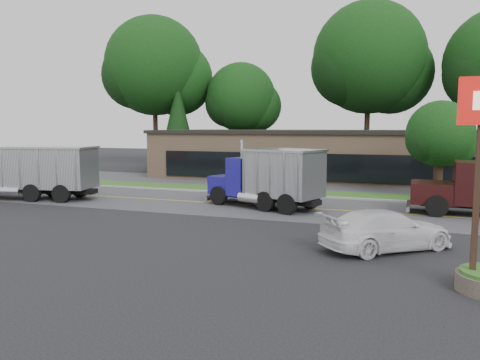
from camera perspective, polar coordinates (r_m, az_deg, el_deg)
name	(u,v)px	position (r m, az deg, el deg)	size (l,w,h in m)	color
ground	(191,241)	(19.23, -5.98, -7.37)	(140.00, 140.00, 0.00)	#2E2E33
road	(258,206)	(27.44, 2.22, -3.15)	(60.00, 8.00, 0.02)	#57575C
center_line	(258,206)	(27.44, 2.22, -3.15)	(60.00, 0.12, 0.01)	gold
curb	(277,196)	(31.42, 4.53, -1.93)	(60.00, 0.30, 0.12)	#9E9E99
grass_verge	(284,192)	(33.14, 5.35, -1.50)	(60.00, 3.40, 0.03)	#356422
far_parking	(299,184)	(37.97, 7.24, -0.50)	(60.00, 7.00, 0.02)	#57575C
strip_mall	(336,156)	(43.31, 11.60, 2.94)	(32.00, 12.00, 4.00)	tan
tree_far_a	(156,71)	(56.74, -10.16, 12.95)	(12.15, 11.43, 17.33)	#382619
tree_far_b	(242,101)	(54.07, 0.29, 9.65)	(8.31, 7.82, 11.86)	#382619
tree_far_c	(371,63)	(51.51, 15.65, 13.54)	(12.21, 11.49, 17.41)	#382619
evergreen_left	(178,121)	(52.66, -7.57, 7.17)	(4.21, 4.21, 9.57)	#382619
tree_verge	(441,137)	(31.91, 23.31, 4.85)	(4.37, 4.12, 6.24)	#382619
dump_truck_red	(32,171)	(32.54, -24.07, 1.02)	(9.60, 4.19, 3.36)	black
dump_truck_blue	(270,177)	(26.48, 3.69, 0.42)	(7.21, 4.65, 3.36)	black
rally_car	(386,230)	(18.47, 17.40, -5.82)	(2.11, 5.18, 1.50)	white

